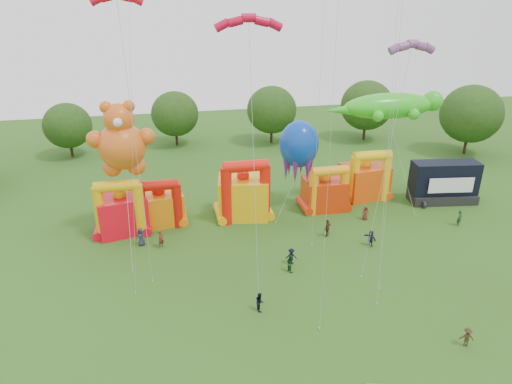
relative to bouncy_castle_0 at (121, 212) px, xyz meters
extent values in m
cylinder|color=#352314|center=(51.62, 15.99, -0.54)|extent=(0.44, 0.44, 3.72)
ellipsoid|color=#213F13|center=(51.62, 15.99, 4.00)|extent=(9.30, 9.30, 8.89)
cylinder|color=#352314|center=(39.12, 26.38, -0.65)|extent=(0.44, 0.44, 3.51)
ellipsoid|color=#213F13|center=(39.12, 26.38, 3.64)|extent=(8.77, 8.78, 8.39)
cylinder|color=#352314|center=(22.95, 28.03, -0.75)|extent=(0.44, 0.44, 3.30)
ellipsoid|color=#213F13|center=(22.95, 28.03, 3.28)|extent=(8.25, 8.25, 7.88)
cylinder|color=#352314|center=(7.10, 30.01, -0.86)|extent=(0.44, 0.44, 3.09)
ellipsoid|color=#213F13|center=(7.10, 30.01, 2.92)|extent=(7.73, 7.72, 7.38)
cylinder|color=#352314|center=(-9.20, 27.29, -0.96)|extent=(0.44, 0.44, 2.88)
ellipsoid|color=#213F13|center=(-9.20, 27.29, 2.56)|extent=(7.20, 7.20, 6.88)
cube|color=red|center=(0.00, 0.28, -0.39)|extent=(5.68, 4.92, 4.02)
cylinder|color=#E3A70B|center=(-1.93, -1.16, 0.47)|extent=(1.09, 1.09, 5.75)
cylinder|color=#E3A70B|center=(1.93, -1.16, 0.47)|extent=(1.09, 1.09, 5.75)
cylinder|color=#E3A70B|center=(0.00, -1.16, 3.34)|extent=(4.41, 1.14, 1.14)
sphere|color=#E3A70B|center=(0.00, 0.28, 1.92)|extent=(1.40, 1.40, 1.40)
cube|color=orange|center=(3.94, 1.56, -0.67)|extent=(5.36, 4.59, 3.48)
cylinder|color=red|center=(2.07, 0.17, 0.08)|extent=(1.05, 1.05, 4.97)
cylinder|color=red|center=(5.80, 0.17, 0.08)|extent=(1.05, 1.05, 4.97)
cylinder|color=red|center=(3.94, 0.17, 2.56)|extent=(4.25, 1.10, 1.10)
sphere|color=red|center=(3.94, 1.56, 1.37)|extent=(1.40, 1.40, 1.40)
cube|color=#E9A80C|center=(13.20, 1.35, -0.12)|extent=(6.13, 5.25, 4.57)
cylinder|color=red|center=(11.08, -0.23, 0.86)|extent=(1.20, 1.20, 6.53)
cylinder|color=red|center=(15.32, -0.23, 0.86)|extent=(1.20, 1.20, 6.53)
cylinder|color=red|center=(13.20, -0.23, 4.12)|extent=(4.84, 1.26, 1.26)
sphere|color=red|center=(13.20, 1.35, 2.46)|extent=(1.40, 1.40, 1.40)
cube|color=red|center=(22.84, 1.45, -0.61)|extent=(4.92, 4.01, 3.59)
cylinder|color=#FF9A0D|center=(20.99, 0.07, 0.16)|extent=(1.04, 1.04, 5.13)
cylinder|color=#FF9A0D|center=(24.70, 0.07, 0.16)|extent=(1.04, 1.04, 5.13)
cylinder|color=#FF9A0D|center=(22.84, 0.07, 2.72)|extent=(4.23, 1.10, 1.10)
sphere|color=#FF9A0D|center=(22.84, 1.45, 1.49)|extent=(1.40, 1.40, 1.40)
cube|color=#EB4B0C|center=(28.80, 3.64, -0.37)|extent=(5.77, 4.90, 4.08)
cylinder|color=yellow|center=(26.77, 2.13, 0.51)|extent=(1.14, 1.14, 5.83)
cylinder|color=yellow|center=(30.83, 2.13, 0.51)|extent=(1.14, 1.14, 5.83)
cylinder|color=yellow|center=(28.80, 2.13, 3.42)|extent=(4.63, 1.20, 1.20)
sphere|color=yellow|center=(28.80, 3.64, 1.97)|extent=(1.40, 1.40, 1.40)
cube|color=black|center=(37.54, 0.09, -1.85)|extent=(8.16, 3.97, 1.10)
cube|color=black|center=(37.54, 0.29, 0.65)|extent=(8.11, 3.59, 3.92)
cube|color=white|center=(37.54, -1.24, 0.26)|extent=(5.37, 0.81, 1.84)
cylinder|color=black|center=(34.41, -1.09, -2.00)|extent=(0.30, 0.90, 0.90)
cylinder|color=black|center=(40.67, -1.09, -2.00)|extent=(0.30, 0.90, 0.90)
sphere|color=#D45A17|center=(0.87, -0.06, 7.09)|extent=(4.66, 4.66, 4.66)
sphere|color=#D45A17|center=(0.87, -0.06, 9.84)|extent=(2.97, 2.97, 2.97)
sphere|color=#D45A17|center=(-0.19, -0.06, 11.01)|extent=(1.17, 1.17, 1.17)
sphere|color=#D45A17|center=(1.93, -0.06, 11.01)|extent=(1.17, 1.17, 1.17)
sphere|color=#D45A17|center=(-1.56, -0.06, 7.94)|extent=(1.69, 1.69, 1.69)
sphere|color=#D45A17|center=(3.31, -0.06, 7.94)|extent=(1.69, 1.69, 1.69)
sphere|color=#D45A17|center=(-0.29, -0.06, 4.97)|extent=(1.91, 1.91, 1.91)
sphere|color=#D45A17|center=(2.04, -0.06, 4.97)|extent=(1.91, 1.91, 1.91)
sphere|color=white|center=(0.87, -1.49, 9.84)|extent=(0.85, 0.85, 0.85)
ellipsoid|color=green|center=(30.45, 2.51, 9.18)|extent=(11.06, 3.46, 2.94)
sphere|color=green|center=(35.85, 2.51, 9.50)|extent=(2.38, 2.38, 2.38)
cone|color=green|center=(24.83, 2.51, 8.96)|extent=(4.32, 1.73, 1.73)
sphere|color=green|center=(32.61, 4.24, 8.53)|extent=(1.30, 1.30, 1.30)
sphere|color=green|center=(32.61, 0.78, 8.53)|extent=(1.30, 1.30, 1.30)
sphere|color=green|center=(28.29, 4.24, 8.53)|extent=(1.30, 1.30, 1.30)
sphere|color=green|center=(28.29, 0.78, 8.53)|extent=(1.30, 1.30, 1.30)
ellipsoid|color=#0B39A9|center=(19.98, 2.83, 5.18)|extent=(4.50, 4.50, 5.40)
cone|color=#591E8C|center=(21.45, 2.83, 2.71)|extent=(1.01, 1.01, 3.60)
cone|color=#591E8C|center=(20.72, 4.10, 2.71)|extent=(1.01, 1.01, 3.60)
cone|color=#591E8C|center=(19.25, 4.10, 2.71)|extent=(1.01, 1.01, 3.60)
cone|color=#591E8C|center=(18.52, 2.83, 2.71)|extent=(1.01, 1.01, 3.60)
cone|color=#591E8C|center=(19.25, 1.57, 2.71)|extent=(1.01, 1.01, 3.60)
cone|color=#591E8C|center=(20.72, 1.57, 2.71)|extent=(1.01, 1.01, 3.60)
imported|color=#25293E|center=(1.91, -3.29, -1.44)|extent=(1.11, 0.95, 1.92)
imported|color=#602A1B|center=(3.88, -4.11, -1.46)|extent=(0.81, 0.80, 1.89)
imported|color=#15361D|center=(15.27, -10.86, -1.57)|extent=(0.85, 0.96, 1.66)
imported|color=black|center=(15.69, -9.72, -1.60)|extent=(1.16, 0.85, 1.62)
imported|color=#47331C|center=(20.83, -5.32, -1.44)|extent=(1.19, 1.05, 1.93)
imported|color=#202036|center=(24.39, -8.08, -1.56)|extent=(1.07, 1.65, 1.70)
imported|color=maroon|center=(26.34, -2.54, -1.59)|extent=(0.87, 0.64, 1.63)
imported|color=#193E1E|center=(35.74, -6.01, -1.49)|extent=(0.80, 0.74, 1.83)
imported|color=black|center=(11.35, -15.78, -1.60)|extent=(0.68, 0.83, 1.60)
imported|color=#362615|center=(24.94, -22.78, -1.65)|extent=(1.12, 0.87, 1.52)
camera|label=1|loc=(4.93, -44.83, 20.67)|focal=32.00mm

